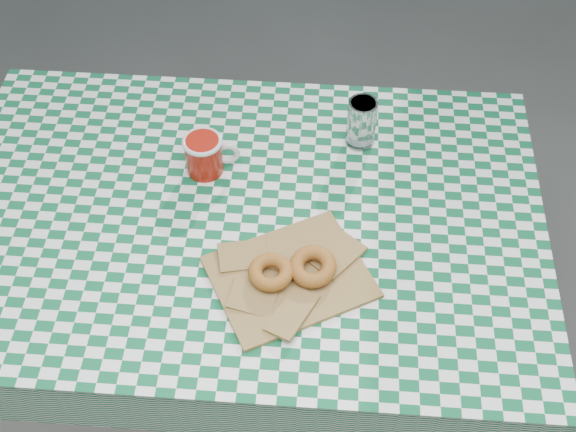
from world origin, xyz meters
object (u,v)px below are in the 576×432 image
object	(u,v)px
coffee_mug	(204,155)
drinking_glass	(361,123)
table	(249,311)
paper_bag	(290,276)

from	to	relation	value
coffee_mug	drinking_glass	xyz separation A→B (m)	(0.34, 0.13, 0.01)
table	drinking_glass	world-z (taller)	drinking_glass
coffee_mug	drinking_glass	bearing A→B (deg)	8.52
table	drinking_glass	xyz separation A→B (m)	(0.24, 0.25, 0.44)
paper_bag	drinking_glass	world-z (taller)	drinking_glass
coffee_mug	table	bearing A→B (deg)	-61.60
coffee_mug	drinking_glass	distance (m)	0.36
table	paper_bag	distance (m)	0.44
table	coffee_mug	bearing A→B (deg)	128.41
drinking_glass	coffee_mug	bearing A→B (deg)	-159.43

